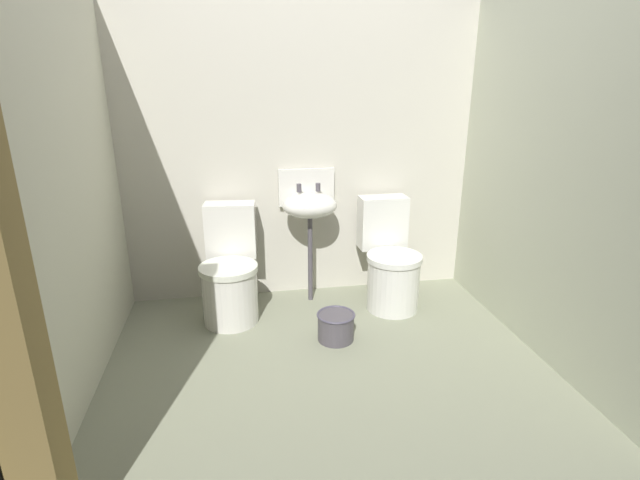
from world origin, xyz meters
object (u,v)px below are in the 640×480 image
object	(u,v)px
toilet_left	(230,274)
bucket	(336,326)
sink	(309,204)
toilet_right	(390,264)

from	to	relation	value
toilet_left	bucket	size ratio (longest dim) A/B	3.10
sink	toilet_right	bearing A→B (deg)	-18.15
toilet_left	sink	distance (m)	0.76
toilet_right	bucket	bearing A→B (deg)	41.32
toilet_left	sink	xyz separation A→B (m)	(0.59, 0.19, 0.43)
toilet_left	sink	bearing A→B (deg)	-157.40
toilet_right	sink	bearing A→B (deg)	-19.31
toilet_right	sink	world-z (taller)	sink
toilet_right	sink	size ratio (longest dim) A/B	0.79
toilet_left	bucket	xyz separation A→B (m)	(0.67, -0.46, -0.22)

